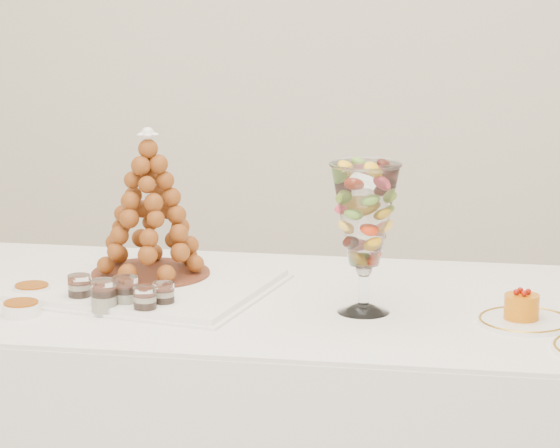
# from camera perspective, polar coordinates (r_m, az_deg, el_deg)

# --- Properties ---
(lace_tray) EXTENTS (0.69, 0.57, 0.02)m
(lace_tray) POSITION_cam_1_polar(r_m,az_deg,el_deg) (3.15, -6.32, -2.60)
(lace_tray) COLOR white
(lace_tray) RESTS_ON buffet_table
(macaron_vase) EXTENTS (0.15, 0.15, 0.33)m
(macaron_vase) POSITION_cam_1_polar(r_m,az_deg,el_deg) (2.90, 3.67, 0.31)
(macaron_vase) COLOR white
(macaron_vase) RESTS_ON buffet_table
(cake_plate) EXTENTS (0.20, 0.20, 0.01)m
(cake_plate) POSITION_cam_1_polar(r_m,az_deg,el_deg) (2.91, 10.48, -4.14)
(cake_plate) COLOR white
(cake_plate) RESTS_ON buffet_table
(verrine_a) EXTENTS (0.06, 0.06, 0.07)m
(verrine_a) POSITION_cam_1_polar(r_m,az_deg,el_deg) (3.03, -8.63, -2.83)
(verrine_a) COLOR white
(verrine_a) RESTS_ON buffet_table
(verrine_b) EXTENTS (0.06, 0.06, 0.08)m
(verrine_b) POSITION_cam_1_polar(r_m,az_deg,el_deg) (2.97, -6.67, -3.00)
(verrine_b) COLOR white
(verrine_b) RESTS_ON buffet_table
(verrine_c) EXTENTS (0.06, 0.06, 0.07)m
(verrine_c) POSITION_cam_1_polar(r_m,az_deg,el_deg) (2.96, -5.03, -3.15)
(verrine_c) COLOR white
(verrine_c) RESTS_ON buffet_table
(verrine_d) EXTENTS (0.07, 0.07, 0.08)m
(verrine_d) POSITION_cam_1_polar(r_m,az_deg,el_deg) (2.95, -7.58, -3.14)
(verrine_d) COLOR white
(verrine_d) RESTS_ON buffet_table
(verrine_e) EXTENTS (0.06, 0.06, 0.07)m
(verrine_e) POSITION_cam_1_polar(r_m,az_deg,el_deg) (2.91, -5.83, -3.37)
(verrine_e) COLOR white
(verrine_e) RESTS_ON buffet_table
(ramekin_back) EXTENTS (0.09, 0.09, 0.03)m
(ramekin_back) POSITION_cam_1_polar(r_m,az_deg,el_deg) (3.11, -10.63, -2.88)
(ramekin_back) COLOR white
(ramekin_back) RESTS_ON buffet_table
(ramekin_front) EXTENTS (0.09, 0.09, 0.03)m
(ramekin_front) POSITION_cam_1_polar(r_m,az_deg,el_deg) (2.98, -11.07, -3.62)
(ramekin_front) COLOR white
(ramekin_front) RESTS_ON buffet_table
(croquembouche) EXTENTS (0.28, 0.28, 0.36)m
(croquembouche) POSITION_cam_1_polar(r_m,az_deg,el_deg) (3.16, -5.65, 0.87)
(croquembouche) COLOR #632C19
(croquembouche) RESTS_ON lace_tray
(mousse_cake) EXTENTS (0.08, 0.08, 0.07)m
(mousse_cake) POSITION_cam_1_polar(r_m,az_deg,el_deg) (2.91, 10.36, -3.50)
(mousse_cake) COLOR orange
(mousse_cake) RESTS_ON cake_plate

